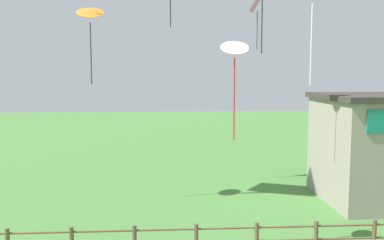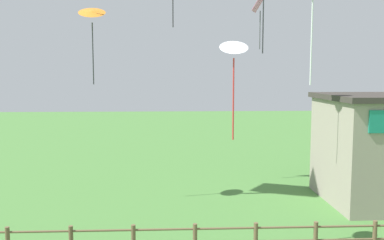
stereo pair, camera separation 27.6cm
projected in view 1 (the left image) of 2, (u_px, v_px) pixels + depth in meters
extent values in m
cylinder|color=brown|center=(257.00, 239.00, 13.72)|extent=(0.14, 0.14, 1.11)
cylinder|color=brown|center=(316.00, 238.00, 13.85)|extent=(0.14, 0.14, 1.11)
cylinder|color=brown|center=(374.00, 236.00, 13.98)|extent=(0.14, 0.14, 1.11)
cylinder|color=brown|center=(196.00, 229.00, 13.55)|extent=(15.59, 0.07, 0.07)
cylinder|color=white|center=(311.00, 40.00, 13.95)|extent=(0.05, 0.05, 2.94)
cone|color=orange|center=(90.00, 11.00, 18.43)|extent=(1.28, 1.19, 0.62)
cylinder|color=#333338|center=(91.00, 54.00, 18.62)|extent=(0.05, 0.05, 2.68)
cone|color=white|center=(235.00, 46.00, 13.45)|extent=(0.96, 0.88, 0.51)
cylinder|color=red|center=(234.00, 99.00, 13.63)|extent=(0.05, 0.05, 2.60)
cylinder|color=black|center=(170.00, 9.00, 21.49)|extent=(0.05, 0.05, 1.83)
cube|color=pink|center=(258.00, 0.00, 22.30)|extent=(1.06, 1.19, 1.16)
cylinder|color=#4C4C51|center=(257.00, 30.00, 22.47)|extent=(0.05, 0.05, 1.99)
cylinder|color=#2D2D33|center=(262.00, 21.00, 16.86)|extent=(0.05, 0.05, 2.52)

